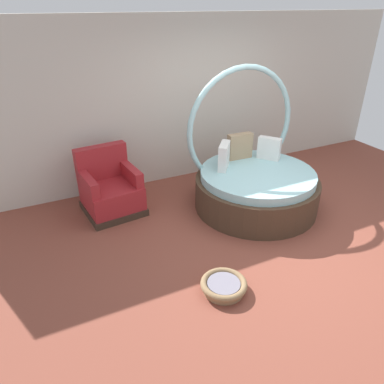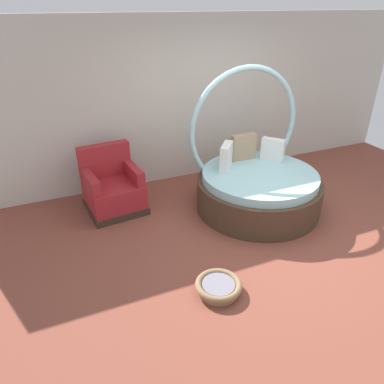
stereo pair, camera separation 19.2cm
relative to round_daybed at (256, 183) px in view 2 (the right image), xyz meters
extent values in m
cube|color=brown|center=(-0.21, -0.81, -0.41)|extent=(8.00, 8.00, 0.02)
cube|color=beige|center=(-0.21, 1.50, 0.93)|extent=(8.00, 0.12, 2.66)
cylinder|color=#473323|center=(0.00, -0.07, -0.16)|extent=(1.83, 1.83, 0.47)
cylinder|color=#9ED1D6|center=(0.00, -0.07, 0.14)|extent=(1.68, 1.68, 0.12)
torus|color=#9ED1D6|center=(0.00, 0.43, 0.72)|extent=(1.82, 0.08, 1.82)
cube|color=white|center=(0.42, 0.25, 0.37)|extent=(0.31, 0.35, 0.35)
cube|color=tan|center=(0.02, 0.47, 0.40)|extent=(0.40, 0.13, 0.40)
cube|color=white|center=(-0.40, 0.25, 0.39)|extent=(0.33, 0.37, 0.38)
cube|color=#38281E|center=(-1.99, 0.74, -0.35)|extent=(0.88, 0.88, 0.10)
cube|color=#A32328|center=(-1.99, 0.74, -0.13)|extent=(0.84, 0.84, 0.34)
cube|color=#A32328|center=(-2.02, 1.04, 0.29)|extent=(0.77, 0.24, 0.50)
cube|color=#A32328|center=(-2.31, 0.70, 0.15)|extent=(0.19, 0.69, 0.22)
cube|color=#A32328|center=(-1.67, 0.77, 0.15)|extent=(0.19, 0.69, 0.22)
cylinder|color=#8E704C|center=(-1.35, -1.44, -0.37)|extent=(0.44, 0.44, 0.06)
torus|color=#8E704C|center=(-1.35, -1.44, -0.30)|extent=(0.51, 0.51, 0.07)
cylinder|color=gray|center=(-1.35, -1.44, -0.31)|extent=(0.36, 0.36, 0.05)
camera|label=1|loc=(-2.94, -3.94, 2.39)|focal=33.53mm
camera|label=2|loc=(-2.77, -4.02, 2.39)|focal=33.53mm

